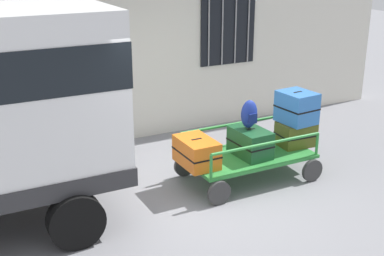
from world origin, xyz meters
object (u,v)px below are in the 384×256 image
(suitcase_left_bottom, at_px, (197,152))
(suitcase_center_middle, at_px, (297,107))
(luggage_cart, at_px, (248,159))
(suitcase_midleft_bottom, at_px, (250,142))
(suitcase_center_bottom, at_px, (296,134))
(backpack, at_px, (249,114))

(suitcase_left_bottom, bearing_deg, suitcase_center_middle, -0.38)
(luggage_cart, height_order, suitcase_midleft_bottom, suitcase_midleft_bottom)
(suitcase_left_bottom, xyz_separation_m, suitcase_center_bottom, (1.81, -0.03, -0.01))
(luggage_cart, height_order, suitcase_center_bottom, suitcase_center_bottom)
(suitcase_left_bottom, height_order, suitcase_center_bottom, suitcase_left_bottom)
(suitcase_left_bottom, relative_size, backpack, 1.66)
(suitcase_center_bottom, xyz_separation_m, backpack, (-0.90, 0.03, 0.46))
(backpack, bearing_deg, luggage_cart, -104.20)
(luggage_cart, distance_m, backpack, 0.72)
(suitcase_center_middle, xyz_separation_m, backpack, (-0.90, 0.01, 0.01))
(luggage_cart, height_order, backpack, backpack)
(suitcase_center_bottom, bearing_deg, luggage_cart, 179.44)
(suitcase_left_bottom, distance_m, suitcase_midleft_bottom, 0.90)
(suitcase_midleft_bottom, relative_size, suitcase_center_middle, 1.13)
(luggage_cart, bearing_deg, suitcase_left_bottom, 178.39)
(luggage_cart, distance_m, suitcase_center_middle, 1.15)
(luggage_cart, distance_m, suitcase_left_bottom, 0.94)
(suitcase_left_bottom, relative_size, suitcase_center_middle, 1.18)
(suitcase_center_middle, bearing_deg, suitcase_left_bottom, 179.62)
(suitcase_center_bottom, height_order, suitcase_center_middle, suitcase_center_middle)
(suitcase_midleft_bottom, height_order, suitcase_center_bottom, suitcase_midleft_bottom)
(suitcase_left_bottom, bearing_deg, suitcase_center_bottom, -1.09)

